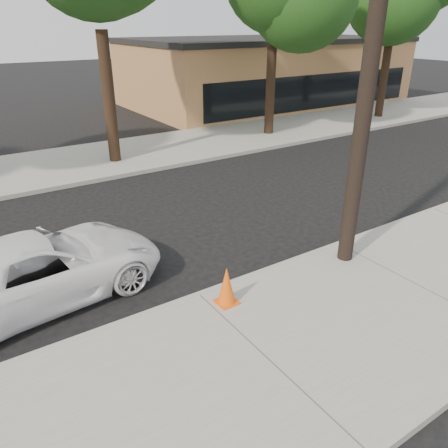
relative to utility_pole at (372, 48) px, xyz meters
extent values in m
plane|color=black|center=(-3.60, 2.70, -4.70)|extent=(120.00, 120.00, 0.00)
cube|color=gray|center=(-3.60, -1.60, -4.62)|extent=(90.00, 4.40, 0.15)
cube|color=gray|center=(-3.60, 11.20, -4.62)|extent=(90.00, 5.00, 0.15)
cube|color=#9E9B93|center=(-3.60, 0.60, -4.62)|extent=(90.00, 0.12, 0.16)
cube|color=#AA7346|center=(12.40, 18.70, -2.70)|extent=(18.00, 10.00, 4.00)
cylinder|color=black|center=(0.00, 0.00, -0.05)|extent=(0.34, 0.34, 9.00)
cylinder|color=black|center=(-1.60, 10.50, -2.17)|extent=(0.44, 0.44, 4.75)
cylinder|color=black|center=(6.40, 10.80, -2.35)|extent=(0.44, 0.44, 4.40)
sphere|color=#1B4112|center=(6.40, 10.80, 1.30)|extent=(4.35, 4.35, 4.35)
cylinder|color=black|center=(14.40, 10.60, -2.25)|extent=(0.44, 0.44, 4.60)
imported|color=white|center=(-6.18, 2.40, -4.01)|extent=(5.17, 2.84, 1.37)
cube|color=#FB5D0D|center=(-3.29, 0.03, -4.54)|extent=(0.40, 0.40, 0.02)
cone|color=#FB5D0D|center=(-3.29, 0.03, -4.16)|extent=(0.36, 0.36, 0.78)
camera|label=1|loc=(-7.25, -5.87, 0.46)|focal=35.00mm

